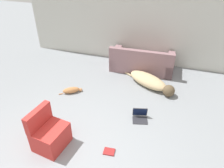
{
  "coord_description": "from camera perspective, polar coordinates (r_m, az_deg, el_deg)",
  "views": [
    {
      "loc": [
        1.51,
        -2.16,
        3.38
      ],
      "look_at": [
        0.25,
        1.88,
        0.56
      ],
      "focal_mm": 35.0,
      "sensor_mm": 36.0,
      "label": 1
    }
  ],
  "objects": [
    {
      "name": "laptop_open",
      "position": [
        4.98,
        7.31,
        -8.14
      ],
      "size": [
        0.39,
        0.37,
        0.25
      ],
      "rotation": [
        0.0,
        0.0,
        0.25
      ],
      "color": "#2D2D33",
      "rests_on": "ground_plane"
    },
    {
      "name": "book_red",
      "position": [
        4.34,
        -0.76,
        -17.24
      ],
      "size": [
        0.22,
        0.19,
        0.02
      ],
      "rotation": [
        0.0,
        0.0,
        0.09
      ],
      "color": "maroon",
      "rests_on": "ground_plane"
    },
    {
      "name": "cat",
      "position": [
        5.82,
        -10.47,
        -1.6
      ],
      "size": [
        0.55,
        0.39,
        0.15
      ],
      "rotation": [
        0.0,
        0.0,
        0.58
      ],
      "color": "#BC7A47",
      "rests_on": "ground_plane"
    },
    {
      "name": "wall_back",
      "position": [
        6.93,
        4.03,
        15.93
      ],
      "size": [
        6.57,
        0.06,
        2.55
      ],
      "color": "beige",
      "rests_on": "ground_plane"
    },
    {
      "name": "book_black",
      "position": [
        5.5,
        -16.98,
        -5.81
      ],
      "size": [
        0.23,
        0.23,
        0.02
      ],
      "rotation": [
        0.0,
        0.0,
        -0.8
      ],
      "color": "black",
      "rests_on": "ground_plane"
    },
    {
      "name": "couch",
      "position": [
        6.71,
        7.82,
        5.63
      ],
      "size": [
        1.89,
        0.89,
        0.79
      ],
      "rotation": [
        0.0,
        0.0,
        3.17
      ],
      "color": "gray",
      "rests_on": "ground_plane"
    },
    {
      "name": "dog",
      "position": [
        6.01,
        10.03,
        0.61
      ],
      "size": [
        1.59,
        1.05,
        0.31
      ],
      "rotation": [
        0.0,
        0.0,
        5.76
      ],
      "color": "tan",
      "rests_on": "ground_plane"
    },
    {
      "name": "side_chair",
      "position": [
        4.42,
        -16.12,
        -12.45
      ],
      "size": [
        0.63,
        0.68,
        0.82
      ],
      "rotation": [
        0.0,
        0.0,
        1.42
      ],
      "color": "#B72D28",
      "rests_on": "ground_plane"
    },
    {
      "name": "ground_plane",
      "position": [
        4.29,
        -11.38,
        -19.29
      ],
      "size": [
        20.0,
        20.0,
        0.0
      ],
      "primitive_type": "plane",
      "color": "gray"
    }
  ]
}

